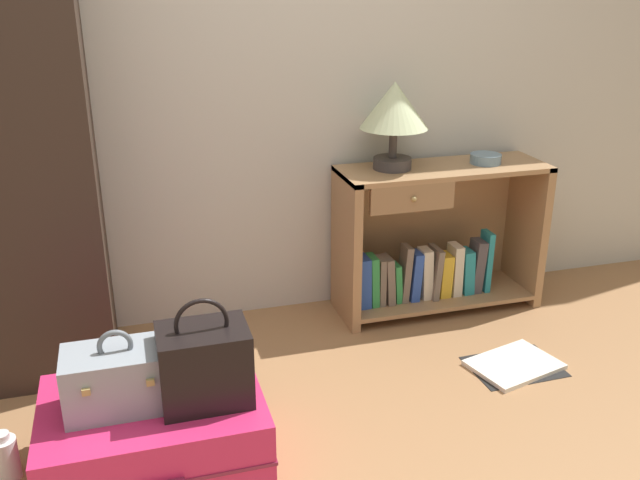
{
  "coord_description": "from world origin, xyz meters",
  "views": [
    {
      "loc": [
        -0.46,
        -1.5,
        1.52
      ],
      "look_at": [
        0.24,
        0.89,
        0.55
      ],
      "focal_mm": 39.07,
      "sensor_mm": 36.0,
      "label": 1
    }
  ],
  "objects_px": {
    "table_lamp": "(394,110)",
    "bottle": "(5,458)",
    "bowl": "(486,159)",
    "bookshelf": "(433,242)",
    "train_case": "(119,378)",
    "open_book_on_floor": "(514,365)",
    "handbag": "(204,364)",
    "suitcase_large": "(155,435)"
  },
  "relations": [
    {
      "from": "table_lamp",
      "to": "bowl",
      "type": "height_order",
      "value": "table_lamp"
    },
    {
      "from": "bookshelf",
      "to": "open_book_on_floor",
      "type": "distance_m",
      "value": 0.7
    },
    {
      "from": "bookshelf",
      "to": "open_book_on_floor",
      "type": "height_order",
      "value": "bookshelf"
    },
    {
      "from": "bookshelf",
      "to": "suitcase_large",
      "type": "height_order",
      "value": "bookshelf"
    },
    {
      "from": "handbag",
      "to": "bowl",
      "type": "bearing_deg",
      "value": 31.83
    },
    {
      "from": "bowl",
      "to": "train_case",
      "type": "relative_size",
      "value": 0.43
    },
    {
      "from": "bowl",
      "to": "suitcase_large",
      "type": "xyz_separation_m",
      "value": [
        -1.58,
        -0.83,
        -0.59
      ]
    },
    {
      "from": "suitcase_large",
      "to": "table_lamp",
      "type": "bearing_deg",
      "value": 37.28
    },
    {
      "from": "table_lamp",
      "to": "suitcase_large",
      "type": "relative_size",
      "value": 0.55
    },
    {
      "from": "bookshelf",
      "to": "handbag",
      "type": "xyz_separation_m",
      "value": [
        -1.18,
        -0.89,
        0.06
      ]
    },
    {
      "from": "open_book_on_floor",
      "to": "bowl",
      "type": "bearing_deg",
      "value": 77.44
    },
    {
      "from": "table_lamp",
      "to": "open_book_on_floor",
      "type": "xyz_separation_m",
      "value": [
        0.31,
        -0.64,
        -0.95
      ]
    },
    {
      "from": "suitcase_large",
      "to": "bowl",
      "type": "bearing_deg",
      "value": 27.75
    },
    {
      "from": "suitcase_large",
      "to": "handbag",
      "type": "relative_size",
      "value": 1.99
    },
    {
      "from": "table_lamp",
      "to": "bowl",
      "type": "xyz_separation_m",
      "value": [
        0.44,
        -0.03,
        -0.24
      ]
    },
    {
      "from": "bowl",
      "to": "train_case",
      "type": "height_order",
      "value": "bowl"
    },
    {
      "from": "bottle",
      "to": "suitcase_large",
      "type": "bearing_deg",
      "value": -10.5
    },
    {
      "from": "bowl",
      "to": "handbag",
      "type": "xyz_separation_m",
      "value": [
        -1.41,
        -0.88,
        -0.33
      ]
    },
    {
      "from": "bowl",
      "to": "handbag",
      "type": "bearing_deg",
      "value": -148.17
    },
    {
      "from": "suitcase_large",
      "to": "bottle",
      "type": "relative_size",
      "value": 4.14
    },
    {
      "from": "suitcase_large",
      "to": "handbag",
      "type": "bearing_deg",
      "value": -14.88
    },
    {
      "from": "bookshelf",
      "to": "train_case",
      "type": "xyz_separation_m",
      "value": [
        -1.44,
        -0.85,
        0.03
      ]
    },
    {
      "from": "open_book_on_floor",
      "to": "suitcase_large",
      "type": "bearing_deg",
      "value": -171.18
    },
    {
      "from": "suitcase_large",
      "to": "open_book_on_floor",
      "type": "relative_size",
      "value": 1.75
    },
    {
      "from": "bottle",
      "to": "train_case",
      "type": "bearing_deg",
      "value": -13.7
    },
    {
      "from": "bookshelf",
      "to": "handbag",
      "type": "relative_size",
      "value": 2.73
    },
    {
      "from": "bottle",
      "to": "table_lamp",
      "type": "bearing_deg",
      "value": 26.01
    },
    {
      "from": "train_case",
      "to": "bottle",
      "type": "bearing_deg",
      "value": 166.3
    },
    {
      "from": "train_case",
      "to": "suitcase_large",
      "type": "bearing_deg",
      "value": 3.78
    },
    {
      "from": "bowl",
      "to": "bottle",
      "type": "height_order",
      "value": "bowl"
    },
    {
      "from": "bowl",
      "to": "bottle",
      "type": "xyz_separation_m",
      "value": [
        -2.04,
        -0.75,
        -0.64
      ]
    },
    {
      "from": "bowl",
      "to": "open_book_on_floor",
      "type": "bearing_deg",
      "value": -102.56
    },
    {
      "from": "bookshelf",
      "to": "suitcase_large",
      "type": "xyz_separation_m",
      "value": [
        -1.35,
        -0.85,
        -0.19
      ]
    },
    {
      "from": "open_book_on_floor",
      "to": "bottle",
      "type": "bearing_deg",
      "value": -175.84
    },
    {
      "from": "table_lamp",
      "to": "open_book_on_floor",
      "type": "bearing_deg",
      "value": -64.35
    },
    {
      "from": "handbag",
      "to": "train_case",
      "type": "bearing_deg",
      "value": 171.32
    },
    {
      "from": "train_case",
      "to": "open_book_on_floor",
      "type": "height_order",
      "value": "train_case"
    },
    {
      "from": "bookshelf",
      "to": "bottle",
      "type": "xyz_separation_m",
      "value": [
        -1.81,
        -0.76,
        -0.25
      ]
    },
    {
      "from": "table_lamp",
      "to": "bottle",
      "type": "height_order",
      "value": "table_lamp"
    },
    {
      "from": "train_case",
      "to": "open_book_on_floor",
      "type": "distance_m",
      "value": 1.59
    },
    {
      "from": "handbag",
      "to": "bottle",
      "type": "height_order",
      "value": "handbag"
    },
    {
      "from": "bottle",
      "to": "handbag",
      "type": "bearing_deg",
      "value": -11.69
    }
  ]
}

